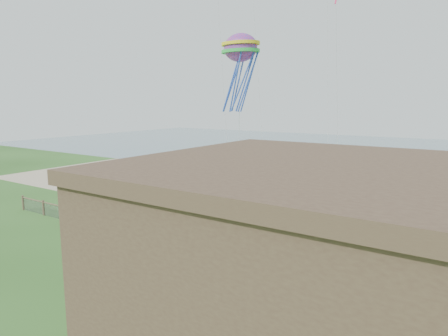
# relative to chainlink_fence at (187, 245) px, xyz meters

# --- Properties ---
(ground) EXTENTS (160.00, 160.00, 0.00)m
(ground) POSITION_rel_chainlink_fence_xyz_m (0.00, -6.00, -0.55)
(ground) COLOR #29501B
(ground) RESTS_ON ground
(sand_beach) EXTENTS (72.00, 20.00, 0.02)m
(sand_beach) POSITION_rel_chainlink_fence_xyz_m (0.00, 16.00, -0.55)
(sand_beach) COLOR tan
(sand_beach) RESTS_ON ground
(ocean) EXTENTS (160.00, 68.00, 0.02)m
(ocean) POSITION_rel_chainlink_fence_xyz_m (0.00, 60.00, -0.55)
(ocean) COLOR slate
(ocean) RESTS_ON ground
(chainlink_fence) EXTENTS (36.20, 0.20, 1.25)m
(chainlink_fence) POSITION_rel_chainlink_fence_xyz_m (0.00, 0.00, 0.00)
(chainlink_fence) COLOR brown
(chainlink_fence) RESTS_ON ground
(motel) EXTENTS (15.00, 10.00, 7.00)m
(motel) POSITION_rel_chainlink_fence_xyz_m (13.00, -7.00, 2.95)
(motel) COLOR #4B3528
(motel) RESTS_ON ground
(motel_deck) EXTENTS (15.00, 2.00, 0.50)m
(motel_deck) POSITION_rel_chainlink_fence_xyz_m (13.00, -1.00, -0.30)
(motel_deck) COLOR brown
(motel_deck) RESTS_ON ground
(picnic_table) EXTENTS (1.89, 1.53, 0.72)m
(picnic_table) POSITION_rel_chainlink_fence_xyz_m (7.09, -1.00, -0.19)
(picnic_table) COLOR brown
(picnic_table) RESTS_ON ground
(octopus_kite) EXTENTS (3.41, 2.66, 6.38)m
(octopus_kite) POSITION_rel_chainlink_fence_xyz_m (-1.32, 8.16, 10.92)
(octopus_kite) COLOR #F0254B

